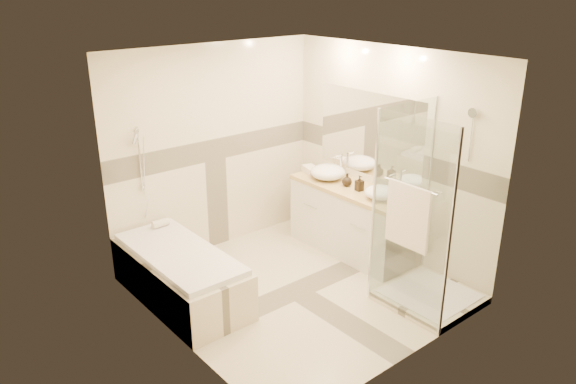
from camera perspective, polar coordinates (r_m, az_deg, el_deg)
room at (r=5.68m, az=1.18°, el=1.20°), size 2.82×3.02×2.52m
bathtub at (r=6.00m, az=-10.88°, el=-8.06°), size 0.75×1.70×0.56m
vanity at (r=6.87m, az=6.33°, el=-2.79°), size 0.58×1.62×0.85m
shower_enclosure at (r=5.90m, az=13.25°, el=-6.59°), size 0.96×0.93×2.04m
vessel_sink_near at (r=6.93m, az=4.07°, el=2.04°), size 0.44×0.44×0.17m
vessel_sink_far at (r=6.38m, az=9.36°, el=-0.03°), size 0.36×0.36×0.14m
faucet_near at (r=7.05m, az=5.36°, el=2.94°), size 0.11×0.03×0.27m
faucet_far at (r=6.51m, az=10.66°, el=1.02°), size 0.10×0.03×0.25m
amenity_bottle_a at (r=6.57m, az=7.27°, el=0.89°), size 0.09×0.09×0.18m
amenity_bottle_b at (r=6.71m, az=6.01°, el=1.25°), size 0.16×0.16×0.16m
folded_towels at (r=7.16m, az=2.29°, el=2.31°), size 0.20×0.27×0.08m
rolled_towel at (r=6.45m, az=-12.83°, el=-3.11°), size 0.19×0.09×0.09m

